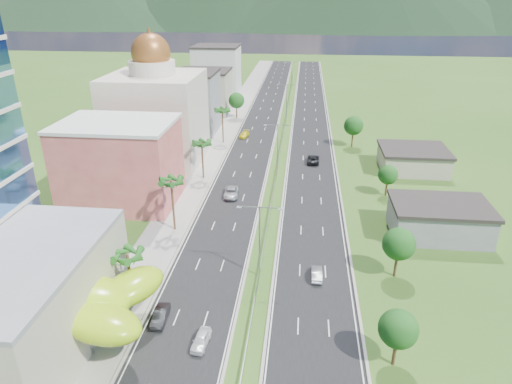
% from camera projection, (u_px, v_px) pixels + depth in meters
% --- Properties ---
extents(ground, '(500.00, 500.00, 0.00)m').
position_uv_depth(ground, '(251.00, 323.00, 55.44)').
color(ground, '#2D5119').
rests_on(ground, ground).
extents(road_left, '(11.00, 260.00, 0.04)m').
position_uv_depth(road_left, '(261.00, 123.00, 137.89)').
color(road_left, black).
rests_on(road_left, ground).
extents(road_right, '(11.00, 260.00, 0.04)m').
position_uv_depth(road_right, '(310.00, 124.00, 136.45)').
color(road_right, black).
rests_on(road_right, ground).
extents(sidewalk_left, '(7.00, 260.00, 0.12)m').
position_uv_depth(sidewalk_left, '(230.00, 122.00, 138.78)').
color(sidewalk_left, gray).
rests_on(sidewalk_left, ground).
extents(median_guardrail, '(0.10, 216.06, 0.76)m').
position_uv_depth(median_guardrail, '(282.00, 140.00, 120.57)').
color(median_guardrail, gray).
rests_on(median_guardrail, ground).
extents(streetlight_median_b, '(6.04, 0.25, 11.00)m').
position_uv_depth(streetlight_median_b, '(260.00, 234.00, 61.77)').
color(streetlight_median_b, gray).
rests_on(streetlight_median_b, ground).
extents(streetlight_median_c, '(6.04, 0.25, 11.00)m').
position_uv_depth(streetlight_median_c, '(278.00, 143.00, 98.10)').
color(streetlight_median_c, gray).
rests_on(streetlight_median_c, ground).
extents(streetlight_median_d, '(6.04, 0.25, 11.00)m').
position_uv_depth(streetlight_median_d, '(287.00, 98.00, 138.97)').
color(streetlight_median_d, gray).
rests_on(streetlight_median_d, ground).
extents(streetlight_median_e, '(6.04, 0.25, 11.00)m').
position_uv_depth(streetlight_median_e, '(292.00, 73.00, 179.84)').
color(streetlight_median_e, gray).
rests_on(streetlight_median_e, ground).
extents(lime_canopy, '(18.00, 15.00, 7.40)m').
position_uv_depth(lime_canopy, '(72.00, 299.00, 51.68)').
color(lime_canopy, '#93BF12').
rests_on(lime_canopy, ground).
extents(pink_shophouse, '(20.00, 15.00, 15.00)m').
position_uv_depth(pink_shophouse, '(120.00, 165.00, 84.12)').
color(pink_shophouse, '#B84F4B').
rests_on(pink_shophouse, ground).
extents(domed_building, '(20.00, 20.00, 28.70)m').
position_uv_depth(domed_building, '(156.00, 113.00, 103.44)').
color(domed_building, beige).
rests_on(domed_building, ground).
extents(midrise_grey, '(16.00, 15.00, 16.00)m').
position_uv_depth(midrise_grey, '(188.00, 103.00, 127.41)').
color(midrise_grey, gray).
rests_on(midrise_grey, ground).
extents(midrise_beige, '(16.00, 15.00, 13.00)m').
position_uv_depth(midrise_beige, '(204.00, 92.00, 148.00)').
color(midrise_beige, '#B4AC94').
rests_on(midrise_beige, ground).
extents(midrise_white, '(16.00, 15.00, 18.00)m').
position_uv_depth(midrise_white, '(217.00, 72.00, 167.87)').
color(midrise_white, silver).
rests_on(midrise_white, ground).
extents(shed_near, '(15.00, 10.00, 5.00)m').
position_uv_depth(shed_near, '(439.00, 221.00, 74.46)').
color(shed_near, gray).
rests_on(shed_near, ground).
extents(shed_far, '(14.00, 12.00, 4.40)m').
position_uv_depth(shed_far, '(413.00, 160.00, 101.63)').
color(shed_far, '#B4AC94').
rests_on(shed_far, ground).
extents(palm_tree_b, '(3.60, 3.60, 8.10)m').
position_uv_depth(palm_tree_b, '(128.00, 257.00, 55.86)').
color(palm_tree_b, '#47301C').
rests_on(palm_tree_b, ground).
extents(palm_tree_c, '(3.60, 3.60, 9.60)m').
position_uv_depth(palm_tree_c, '(171.00, 183.00, 73.44)').
color(palm_tree_c, '#47301C').
rests_on(palm_tree_c, ground).
extents(palm_tree_d, '(3.60, 3.60, 8.60)m').
position_uv_depth(palm_tree_d, '(202.00, 145.00, 94.71)').
color(palm_tree_d, '#47301C').
rests_on(palm_tree_d, ground).
extents(palm_tree_e, '(3.60, 3.60, 9.40)m').
position_uv_depth(palm_tree_e, '(222.00, 112.00, 117.11)').
color(palm_tree_e, '#47301C').
rests_on(palm_tree_e, ground).
extents(leafy_tree_lfar, '(4.90, 4.90, 8.05)m').
position_uv_depth(leafy_tree_lfar, '(236.00, 101.00, 140.92)').
color(leafy_tree_lfar, '#47301C').
rests_on(leafy_tree_lfar, ground).
extents(leafy_tree_ra, '(4.20, 4.20, 6.90)m').
position_uv_depth(leafy_tree_ra, '(398.00, 329.00, 47.43)').
color(leafy_tree_ra, '#47301C').
rests_on(leafy_tree_ra, ground).
extents(leafy_tree_rb, '(4.55, 4.55, 7.47)m').
position_uv_depth(leafy_tree_rb, '(399.00, 244.00, 62.42)').
color(leafy_tree_rb, '#47301C').
rests_on(leafy_tree_rb, ground).
extents(leafy_tree_rc, '(3.85, 3.85, 6.33)m').
position_uv_depth(leafy_tree_rc, '(388.00, 175.00, 87.89)').
color(leafy_tree_rc, '#47301C').
rests_on(leafy_tree_rc, ground).
extents(leafy_tree_rd, '(4.90, 4.90, 8.05)m').
position_uv_depth(leafy_tree_rd, '(354.00, 126.00, 115.02)').
color(leafy_tree_rd, '#47301C').
rests_on(leafy_tree_rd, ground).
extents(mountain_ridge, '(860.00, 140.00, 90.00)m').
position_uv_depth(mountain_ridge, '(361.00, 29.00, 458.40)').
color(mountain_ridge, black).
rests_on(mountain_ridge, ground).
extents(car_white_near_left, '(2.01, 4.22, 1.39)m').
position_uv_depth(car_white_near_left, '(201.00, 340.00, 51.70)').
color(car_white_near_left, white).
rests_on(car_white_near_left, road_left).
extents(car_dark_left, '(1.77, 4.54, 1.47)m').
position_uv_depth(car_dark_left, '(160.00, 316.00, 55.45)').
color(car_dark_left, black).
rests_on(car_dark_left, road_left).
extents(car_silver_mid_left, '(3.11, 5.98, 1.61)m').
position_uv_depth(car_silver_mid_left, '(231.00, 193.00, 88.84)').
color(car_silver_mid_left, '#9A9CA1').
rests_on(car_silver_mid_left, road_left).
extents(car_yellow_far_left, '(2.71, 5.13, 1.42)m').
position_uv_depth(car_yellow_far_left, '(244.00, 134.00, 124.59)').
color(car_yellow_far_left, yellow).
rests_on(car_yellow_far_left, road_left).
extents(car_silver_right, '(1.44, 4.13, 1.36)m').
position_uv_depth(car_silver_right, '(317.00, 274.00, 63.75)').
color(car_silver_right, '#9B9DA2').
rests_on(car_silver_right, road_right).
extents(car_dark_far_right, '(2.93, 5.95, 1.62)m').
position_uv_depth(car_dark_far_right, '(313.00, 159.00, 106.18)').
color(car_dark_far_right, black).
rests_on(car_dark_far_right, road_right).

